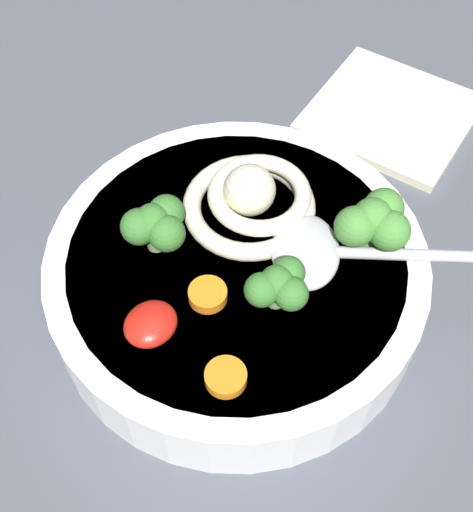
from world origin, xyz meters
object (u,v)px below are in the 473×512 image
at_px(noodle_pile, 252,199).
at_px(soup_bowl, 236,277).
at_px(folded_napkin, 391,114).
at_px(soup_spoon, 327,252).

bearing_deg(noodle_pile, soup_bowl, -154.29).
height_order(soup_bowl, folded_napkin, soup_bowl).
distance_m(soup_bowl, noodle_pile, 0.05).
bearing_deg(soup_bowl, noodle_pile, 25.71).
height_order(soup_bowl, soup_spoon, soup_spoon).
height_order(noodle_pile, folded_napkin, noodle_pile).
relative_size(noodle_pile, folded_napkin, 0.76).
distance_m(noodle_pile, folded_napkin, 0.20).
distance_m(soup_bowl, folded_napkin, 0.23).
distance_m(soup_spoon, folded_napkin, 0.21).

